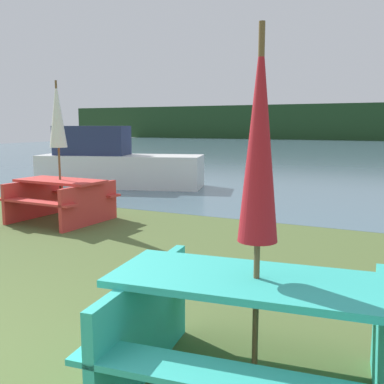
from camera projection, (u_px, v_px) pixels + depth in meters
name	position (u px, v px, depth m)	size (l,w,h in m)	color
water	(359.00, 150.00, 30.47)	(60.00, 50.00, 0.00)	slate
far_treeline	(379.00, 122.00, 47.97)	(80.00, 1.60, 4.00)	#1E3D1E
picnic_table_teal	(255.00, 326.00, 2.72)	(1.91, 1.58, 0.77)	#33B7A8
picnic_table_red	(61.00, 196.00, 7.83)	(1.60, 1.43, 0.74)	red
umbrella_white	(57.00, 115.00, 7.62)	(0.30, 0.30, 2.42)	brown
umbrella_crimson	(260.00, 139.00, 2.56)	(0.24, 0.24, 2.24)	brown
boat	(115.00, 164.00, 12.23)	(4.60, 2.50, 1.65)	silver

